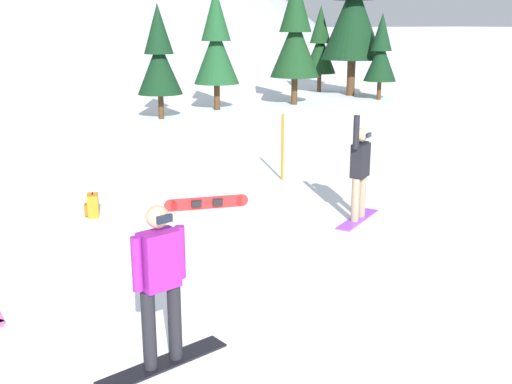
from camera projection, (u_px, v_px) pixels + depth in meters
The scene contains 12 objects.
ground_plane at pixel (347, 282), 8.81m from camera, with size 800.00×800.00×0.00m, color white.
snowboarder_foreground at pixel (160, 283), 6.44m from camera, with size 1.54×0.62×1.81m.
snowboarder_midground at pixel (360, 171), 11.34m from camera, with size 1.40×1.02×2.01m.
loose_snowboard_near_right at pixel (207, 203), 12.20m from camera, with size 1.68×0.44×0.27m.
backpack_orange at pixel (93, 206), 11.73m from camera, with size 0.32×0.36×0.47m.
trail_marker_pole at pixel (282, 147), 14.35m from camera, with size 0.06×0.06×1.55m, color orange.
pine_tree_short at pixel (216, 44), 25.42m from camera, with size 1.89×1.89×5.01m.
pine_tree_leaning at pixel (320, 45), 32.20m from camera, with size 1.70×1.70×4.45m.
pine_tree_tall at pixel (159, 57), 23.11m from camera, with size 1.71×1.71×4.30m.
pine_tree_slender at pixel (381, 53), 29.00m from camera, with size 1.55×1.55×4.03m.
pine_tree_broad at pixel (295, 35), 27.04m from camera, with size 2.19×2.19×5.58m.
pine_tree_young at pixel (354, 4), 30.11m from camera, with size 3.09×3.09×8.15m.
Camera 1 is at (-4.87, -6.66, 3.59)m, focal length 43.20 mm.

